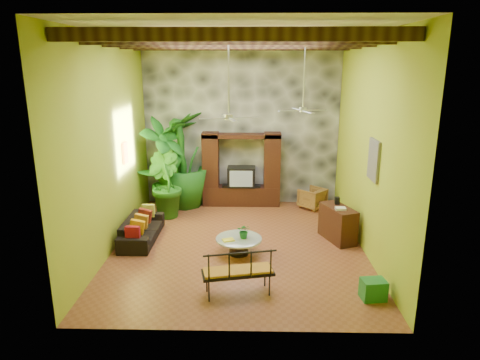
{
  "coord_description": "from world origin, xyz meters",
  "views": [
    {
      "loc": [
        0.26,
        -9.74,
        4.34
      ],
      "look_at": [
        0.03,
        0.2,
        1.61
      ],
      "focal_mm": 32.0,
      "sensor_mm": 36.0,
      "label": 1
    }
  ],
  "objects_px": {
    "ceiling_fan_back": "(303,101)",
    "wicker_armchair": "(312,198)",
    "ceiling_fan_front": "(229,108)",
    "tall_plant_a": "(165,165)",
    "sofa": "(142,229)",
    "entertainment_center": "(241,175)",
    "tall_plant_c": "(182,159)",
    "tall_plant_b": "(165,184)",
    "side_console": "(338,224)",
    "green_bin": "(373,289)",
    "iron_bench": "(238,270)",
    "coffee_table": "(239,244)"
  },
  "relations": [
    {
      "from": "wicker_armchair",
      "to": "iron_bench",
      "type": "distance_m",
      "value": 5.65
    },
    {
      "from": "entertainment_center",
      "to": "sofa",
      "type": "height_order",
      "value": "entertainment_center"
    },
    {
      "from": "wicker_armchair",
      "to": "tall_plant_c",
      "type": "xyz_separation_m",
      "value": [
        -4.01,
        0.22,
        1.16
      ]
    },
    {
      "from": "wicker_armchair",
      "to": "green_bin",
      "type": "distance_m",
      "value": 5.29
    },
    {
      "from": "ceiling_fan_front",
      "to": "tall_plant_b",
      "type": "height_order",
      "value": "ceiling_fan_front"
    },
    {
      "from": "sofa",
      "to": "side_console",
      "type": "bearing_deg",
      "value": -88.44
    },
    {
      "from": "wicker_armchair",
      "to": "iron_bench",
      "type": "xyz_separation_m",
      "value": [
        -2.15,
        -5.22,
        0.23
      ]
    },
    {
      "from": "tall_plant_c",
      "to": "iron_bench",
      "type": "distance_m",
      "value": 5.82
    },
    {
      "from": "coffee_table",
      "to": "iron_bench",
      "type": "height_order",
      "value": "iron_bench"
    },
    {
      "from": "ceiling_fan_front",
      "to": "tall_plant_a",
      "type": "bearing_deg",
      "value": 125.19
    },
    {
      "from": "tall_plant_a",
      "to": "green_bin",
      "type": "relative_size",
      "value": 6.3
    },
    {
      "from": "tall_plant_a",
      "to": "green_bin",
      "type": "bearing_deg",
      "value": -45.4
    },
    {
      "from": "ceiling_fan_front",
      "to": "tall_plant_c",
      "type": "relative_size",
      "value": 0.63
    },
    {
      "from": "sofa",
      "to": "tall_plant_b",
      "type": "height_order",
      "value": "tall_plant_b"
    },
    {
      "from": "entertainment_center",
      "to": "ceiling_fan_front",
      "type": "relative_size",
      "value": 1.29
    },
    {
      "from": "ceiling_fan_back",
      "to": "tall_plant_a",
      "type": "bearing_deg",
      "value": 161.04
    },
    {
      "from": "ceiling_fan_back",
      "to": "tall_plant_b",
      "type": "height_order",
      "value": "ceiling_fan_back"
    },
    {
      "from": "ceiling_fan_back",
      "to": "wicker_armchair",
      "type": "xyz_separation_m",
      "value": [
        0.6,
        1.65,
        -3.08
      ]
    },
    {
      "from": "entertainment_center",
      "to": "iron_bench",
      "type": "height_order",
      "value": "entertainment_center"
    },
    {
      "from": "ceiling_fan_back",
      "to": "tall_plant_c",
      "type": "distance_m",
      "value": 4.34
    },
    {
      "from": "coffee_table",
      "to": "side_console",
      "type": "distance_m",
      "value": 2.63
    },
    {
      "from": "tall_plant_c",
      "to": "entertainment_center",
      "type": "bearing_deg",
      "value": 2.26
    },
    {
      "from": "entertainment_center",
      "to": "tall_plant_b",
      "type": "bearing_deg",
      "value": -153.18
    },
    {
      "from": "ceiling_fan_back",
      "to": "sofa",
      "type": "distance_m",
      "value": 5.2
    },
    {
      "from": "tall_plant_b",
      "to": "coffee_table",
      "type": "xyz_separation_m",
      "value": [
        2.21,
        -2.53,
        -0.71
      ]
    },
    {
      "from": "ceiling_fan_front",
      "to": "ceiling_fan_back",
      "type": "distance_m",
      "value": 2.41
    },
    {
      "from": "iron_bench",
      "to": "side_console",
      "type": "relative_size",
      "value": 1.32
    },
    {
      "from": "entertainment_center",
      "to": "tall_plant_b",
      "type": "relative_size",
      "value": 1.24
    },
    {
      "from": "ceiling_fan_back",
      "to": "wicker_armchair",
      "type": "relative_size",
      "value": 2.66
    },
    {
      "from": "ceiling_fan_back",
      "to": "wicker_armchair",
      "type": "distance_m",
      "value": 3.55
    },
    {
      "from": "green_bin",
      "to": "tall_plant_a",
      "type": "bearing_deg",
      "value": 134.6
    },
    {
      "from": "wicker_armchair",
      "to": "tall_plant_c",
      "type": "bearing_deg",
      "value": -49.1
    },
    {
      "from": "tall_plant_c",
      "to": "coffee_table",
      "type": "height_order",
      "value": "tall_plant_c"
    },
    {
      "from": "tall_plant_c",
      "to": "side_console",
      "type": "distance_m",
      "value": 5.17
    },
    {
      "from": "wicker_armchair",
      "to": "green_bin",
      "type": "xyz_separation_m",
      "value": [
        0.42,
        -5.27,
        -0.12
      ]
    },
    {
      "from": "tall_plant_a",
      "to": "green_bin",
      "type": "height_order",
      "value": "tall_plant_a"
    },
    {
      "from": "iron_bench",
      "to": "green_bin",
      "type": "height_order",
      "value": "iron_bench"
    },
    {
      "from": "tall_plant_c",
      "to": "coffee_table",
      "type": "bearing_deg",
      "value": -62.87
    },
    {
      "from": "wicker_armchair",
      "to": "tall_plant_b",
      "type": "relative_size",
      "value": 0.36
    },
    {
      "from": "ceiling_fan_front",
      "to": "sofa",
      "type": "relative_size",
      "value": 0.95
    },
    {
      "from": "entertainment_center",
      "to": "iron_bench",
      "type": "xyz_separation_m",
      "value": [
        0.05,
        -5.51,
        -0.42
      ]
    },
    {
      "from": "sofa",
      "to": "coffee_table",
      "type": "xyz_separation_m",
      "value": [
        2.48,
        -0.79,
        -0.03
      ]
    },
    {
      "from": "tall_plant_a",
      "to": "side_console",
      "type": "xyz_separation_m",
      "value": [
        4.75,
        -2.14,
        -0.98
      ]
    },
    {
      "from": "tall_plant_c",
      "to": "tall_plant_a",
      "type": "bearing_deg",
      "value": -130.15
    },
    {
      "from": "entertainment_center",
      "to": "tall_plant_c",
      "type": "distance_m",
      "value": 1.88
    },
    {
      "from": "tall_plant_a",
      "to": "wicker_armchair",
      "type": "bearing_deg",
      "value": 4.12
    },
    {
      "from": "ceiling_fan_front",
      "to": "ceiling_fan_back",
      "type": "relative_size",
      "value": 1.0
    },
    {
      "from": "sofa",
      "to": "tall_plant_a",
      "type": "distance_m",
      "value": 2.52
    },
    {
      "from": "wicker_armchair",
      "to": "tall_plant_a",
      "type": "distance_m",
      "value": 4.61
    },
    {
      "from": "side_console",
      "to": "wicker_armchair",
      "type": "bearing_deg",
      "value": 76.04
    }
  ]
}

